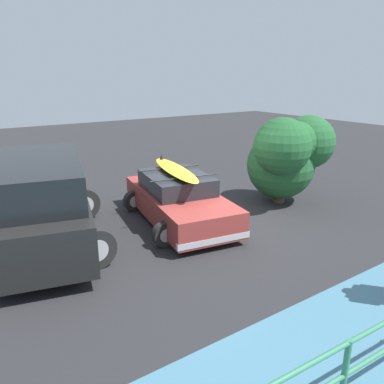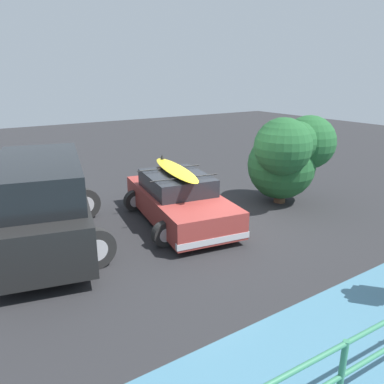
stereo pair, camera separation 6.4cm
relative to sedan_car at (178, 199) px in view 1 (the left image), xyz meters
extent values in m
cube|color=#28282B|center=(-0.66, 0.47, -0.60)|extent=(44.00, 44.00, 0.02)
cube|color=#9E3833|center=(0.01, 0.04, -0.12)|extent=(2.31, 4.21, 0.63)
cube|color=#23262B|center=(-0.02, -0.12, 0.41)|extent=(1.77, 2.13, 0.43)
cube|color=silver|center=(0.33, 1.97, -0.31)|extent=(1.71, 0.38, 0.14)
cube|color=silver|center=(-0.31, -1.89, -0.31)|extent=(1.71, 0.38, 0.14)
cylinder|color=black|center=(-0.64, 1.40, -0.30)|extent=(0.57, 0.18, 0.57)
cylinder|color=#B7B7BC|center=(-0.64, 1.40, -0.30)|extent=(0.32, 0.19, 0.32)
cylinder|color=black|center=(1.06, 1.12, -0.30)|extent=(0.57, 0.18, 0.57)
cylinder|color=#B7B7BC|center=(1.06, 1.12, -0.30)|extent=(0.32, 0.19, 0.32)
cylinder|color=black|center=(-1.04, -1.04, -0.30)|extent=(0.57, 0.18, 0.57)
cylinder|color=#B7B7BC|center=(-1.04, -1.04, -0.30)|extent=(0.32, 0.19, 0.32)
cylinder|color=black|center=(0.65, -1.32, -0.30)|extent=(0.57, 0.18, 0.57)
cylinder|color=#B7B7BC|center=(0.65, -1.32, -0.30)|extent=(0.32, 0.19, 0.32)
cylinder|color=black|center=(0.07, 0.40, 0.67)|extent=(1.75, 0.32, 0.03)
cylinder|color=black|center=(-0.11, -0.64, 0.67)|extent=(1.75, 0.32, 0.03)
ellipsoid|color=yellow|center=(-0.05, -0.22, 0.73)|extent=(1.11, 2.88, 0.09)
cone|color=black|center=(-0.27, -1.33, 0.84)|extent=(0.10, 0.10, 0.14)
cube|color=black|center=(3.23, -0.33, 0.15)|extent=(2.87, 4.94, 0.96)
cube|color=black|center=(3.23, -0.33, 1.00)|extent=(2.49, 3.91, 0.74)
cylinder|color=black|center=(2.66, -2.68, 0.25)|extent=(0.76, 0.35, 0.74)
cylinder|color=black|center=(2.66, 1.24, -0.18)|extent=(0.82, 0.22, 0.82)
cylinder|color=#B7B7BC|center=(2.66, 1.24, -0.18)|extent=(0.45, 0.23, 0.45)
cylinder|color=black|center=(2.00, -1.46, -0.18)|extent=(0.82, 0.22, 0.82)
cylinder|color=#B7B7BC|center=(2.00, -1.46, -0.18)|extent=(0.45, 0.23, 0.45)
cylinder|color=black|center=(3.81, -1.91, -0.18)|extent=(0.82, 0.22, 0.82)
cylinder|color=#B7B7BC|center=(3.81, -1.91, -0.18)|extent=(0.45, 0.23, 0.45)
cylinder|color=#387F5B|center=(1.58, 5.97, -0.09)|extent=(0.07, 0.07, 1.01)
cylinder|color=brown|center=(-3.29, 0.38, -0.32)|extent=(0.34, 0.34, 0.55)
sphere|color=#235B2D|center=(-3.53, 0.13, 1.04)|extent=(1.30, 1.30, 1.30)
sphere|color=#235B2D|center=(-3.30, 0.83, 1.27)|extent=(1.15, 1.15, 1.15)
sphere|color=#235B2D|center=(-2.72, 0.89, 1.22)|extent=(1.55, 1.55, 1.55)
sphere|color=#235B2D|center=(-3.93, 0.74, 1.20)|extent=(1.53, 1.53, 1.53)
sphere|color=#235B2D|center=(-3.11, 0.34, 0.24)|extent=(1.31, 1.31, 1.31)
sphere|color=#235B2D|center=(-3.34, 0.16, 0.57)|extent=(1.22, 1.22, 1.22)
sphere|color=#235B2D|center=(-3.29, 0.35, 0.53)|extent=(1.95, 1.95, 1.95)
camera|label=1|loc=(4.75, 7.77, 3.07)|focal=35.00mm
camera|label=2|loc=(4.69, 7.80, 3.07)|focal=35.00mm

